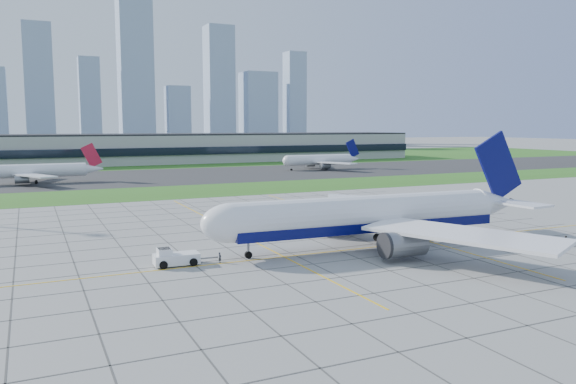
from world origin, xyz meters
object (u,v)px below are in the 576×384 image
at_px(airliner, 370,216).
at_px(distant_jet_2, 320,160).
at_px(distant_jet_1, 27,171).
at_px(crew_near, 220,258).
at_px(crew_far, 566,241).
at_px(pushback_tug, 174,258).

bearing_deg(airliner, distant_jet_2, 67.12).
height_order(airliner, distant_jet_1, airliner).
distance_m(crew_near, distant_jet_1, 139.82).
bearing_deg(crew_near, crew_far, -53.42).
distance_m(crew_near, distant_jet_2, 179.96).
xyz_separation_m(crew_near, crew_far, (56.97, -13.50, 0.08)).
xyz_separation_m(airliner, pushback_tug, (-32.73, 1.41, -4.12)).
xyz_separation_m(pushback_tug, distant_jet_1, (-19.05, 136.10, 3.31)).
relative_size(airliner, distant_jet_2, 1.46).
distance_m(crew_far, distant_jet_1, 172.06).
bearing_deg(airliner, distant_jet_1, 113.15).
xyz_separation_m(airliner, crew_near, (-26.19, 0.10, -4.51)).
xyz_separation_m(crew_near, distant_jet_2, (97.92, 150.95, 3.70)).
distance_m(airliner, crew_far, 33.86).
bearing_deg(crew_near, pushback_tug, 128.60).
bearing_deg(airliner, pushback_tug, -179.95).
bearing_deg(pushback_tug, crew_near, -8.79).
bearing_deg(crew_near, distant_jet_1, 60.47).
bearing_deg(distant_jet_1, distant_jet_2, 6.25).
bearing_deg(distant_jet_1, crew_near, -79.45).
distance_m(airliner, distant_jet_1, 146.94).
xyz_separation_m(pushback_tug, crew_near, (6.54, -1.31, -0.39)).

